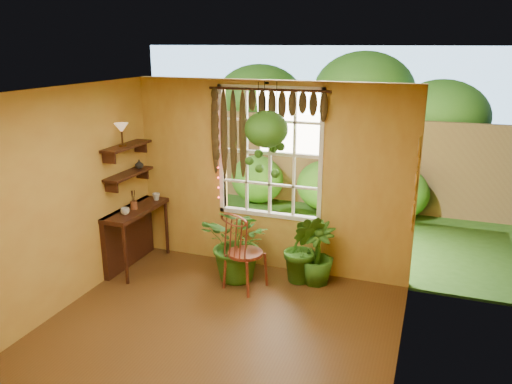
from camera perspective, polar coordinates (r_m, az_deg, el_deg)
floor at (r=5.67m, az=-6.23°, el=-17.49°), size 4.50×4.50×0.00m
ceiling at (r=4.72m, az=-7.28°, el=10.75°), size 4.50×4.50×0.00m
wall_back at (r=7.02m, az=1.52°, el=1.61°), size 4.00×0.00×4.00m
wall_left at (r=6.17m, az=-23.58°, el=-1.99°), size 0.00×4.50×4.50m
wall_right at (r=4.56m, az=16.60°, el=-7.69°), size 0.00×4.50×4.50m
window at (r=6.96m, az=1.63°, el=4.45°), size 1.52×0.10×1.86m
valance_vine at (r=6.78m, az=0.65°, el=9.07°), size 1.70×0.12×1.10m
string_lights at (r=7.14m, az=-4.41°, el=5.13°), size 0.03×0.03×1.54m
wall_plates at (r=6.18m, az=17.77°, el=0.63°), size 0.04×0.32×1.10m
counter_ledge at (r=7.53m, az=-14.10°, el=-4.22°), size 0.40×1.20×0.90m
shelf_lower at (r=7.26m, az=-14.34°, el=2.01°), size 0.25×0.90×0.04m
shelf_upper at (r=7.17m, az=-14.57°, el=5.10°), size 0.25×0.90×0.04m
backyard at (r=11.37m, az=10.21°, el=6.87°), size 14.00×10.00×12.00m
windsor_chair at (r=6.71m, az=-1.42°, el=-8.11°), size 0.59×0.61×1.26m
potted_plant_left at (r=6.87m, az=-1.86°, el=-5.86°), size 1.07×0.95×1.09m
potted_plant_mid at (r=6.84m, az=5.47°, el=-6.42°), size 0.59×0.49×1.00m
potted_plant_right at (r=6.87m, az=6.92°, el=-6.97°), size 0.56×0.56×0.87m
hanging_basket at (r=6.65m, az=1.18°, el=6.45°), size 0.58×0.58×1.26m
cup_a at (r=7.11m, az=-14.73°, el=-2.14°), size 0.14×0.14×0.10m
cup_b at (r=7.65m, az=-11.33°, el=-0.53°), size 0.15×0.15×0.11m
brush_jar at (r=7.29m, az=-13.82°, el=-0.87°), size 0.10×0.10×0.35m
shelf_vase at (r=7.46m, az=-13.20°, el=3.12°), size 0.15×0.15×0.13m
tiffany_lamp at (r=7.03m, az=-15.13°, el=6.93°), size 0.19×0.19×0.32m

